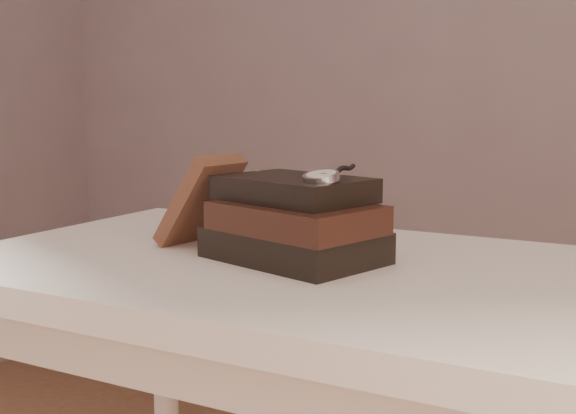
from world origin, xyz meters
The scene contains 5 objects.
table centered at (0.00, 0.35, 0.66)m, with size 1.00×0.60×0.75m.
book_stack centered at (-0.02, 0.35, 0.80)m, with size 0.27×0.22×0.12m.
journal centered at (-0.19, 0.37, 0.82)m, with size 0.02×0.10×0.16m, color #45251A.
pocket_watch centered at (0.04, 0.32, 0.87)m, with size 0.06×0.15×0.02m.
eyeglasses centered at (-0.07, 0.45, 0.82)m, with size 0.12×0.14×0.05m.
Camera 1 is at (0.46, -0.55, 0.98)m, focal length 46.40 mm.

